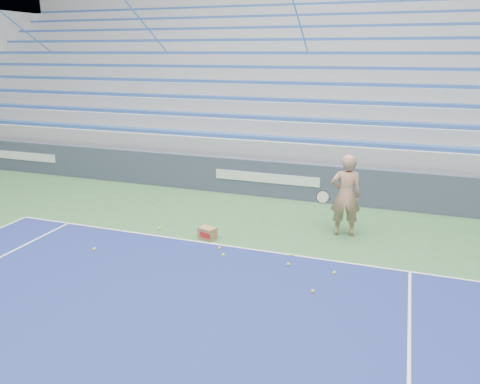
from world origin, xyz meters
name	(u,v)px	position (x,y,z in m)	size (l,w,h in m)	color
sponsor_barrier	(268,178)	(0.00, 15.88, 0.55)	(30.00, 0.32, 1.10)	#384156
bleachers	(308,100)	(0.00, 21.60, 2.36)	(31.00, 9.15, 7.30)	#9A9DA2
tennis_player	(345,195)	(2.59, 13.48, 0.98)	(1.01, 0.93, 1.96)	tan
ball_box	(207,233)	(-0.36, 12.14, 0.14)	(0.44, 0.39, 0.28)	olive
tennis_ball_0	(288,264)	(1.77, 11.36, 0.03)	(0.07, 0.07, 0.07)	#DEF031
tennis_ball_1	(334,273)	(2.71, 11.30, 0.03)	(0.07, 0.07, 0.07)	#DEF031
tennis_ball_2	(313,291)	(2.45, 10.42, 0.03)	(0.07, 0.07, 0.07)	#DEF031
tennis_ball_3	(292,255)	(1.73, 11.85, 0.03)	(0.07, 0.07, 0.07)	#DEF031
tennis_ball_4	(94,249)	(-2.46, 10.69, 0.03)	(0.07, 0.07, 0.07)	#DEF031
tennis_ball_5	(160,228)	(-1.71, 12.29, 0.03)	(0.07, 0.07, 0.07)	#DEF031
tennis_ball_6	(223,255)	(0.33, 11.36, 0.03)	(0.07, 0.07, 0.07)	#DEF031
tennis_ball_7	(220,248)	(0.13, 11.66, 0.03)	(0.07, 0.07, 0.07)	#DEF031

